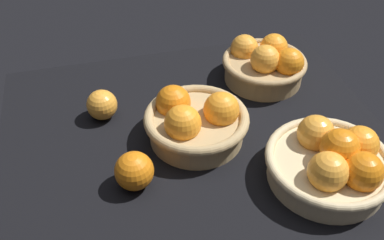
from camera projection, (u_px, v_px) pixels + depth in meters
market_tray at (196, 142)px, 96.56cm from camera, size 84.00×72.00×3.00cm
basket_center at (196, 121)px, 92.69cm from camera, size 22.48×22.48×10.87cm
basket_far_left at (332, 162)px, 83.40cm from camera, size 24.64×24.64×11.87cm
basket_near_left at (265, 63)px, 109.39cm from camera, size 21.13×21.13×11.24cm
loose_orange_front_gap at (102, 105)px, 98.57cm from camera, size 6.96×6.96×6.96cm
loose_orange_back_gap at (134, 171)px, 82.67cm from camera, size 7.62×7.62×7.62cm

